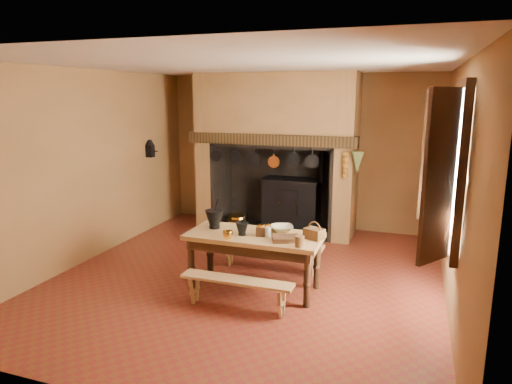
{
  "coord_description": "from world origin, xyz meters",
  "views": [
    {
      "loc": [
        2.03,
        -5.45,
        2.43
      ],
      "look_at": [
        0.01,
        0.3,
        1.13
      ],
      "focal_mm": 32.0,
      "sensor_mm": 36.0,
      "label": 1
    }
  ],
  "objects_px": {
    "mixing_bowl": "(282,228)",
    "wicker_basket": "(314,233)",
    "iron_range": "(292,203)",
    "work_table": "(254,243)",
    "coffee_grinder": "(261,230)",
    "bench_front": "(237,287)"
  },
  "relations": [
    {
      "from": "coffee_grinder",
      "to": "wicker_basket",
      "type": "xyz_separation_m",
      "value": [
        0.64,
        0.1,
        0.0
      ]
    },
    {
      "from": "mixing_bowl",
      "to": "iron_range",
      "type": "bearing_deg",
      "value": 102.04
    },
    {
      "from": "iron_range",
      "to": "mixing_bowl",
      "type": "distance_m",
      "value": 2.59
    },
    {
      "from": "work_table",
      "to": "wicker_basket",
      "type": "xyz_separation_m",
      "value": [
        0.74,
        0.07,
        0.19
      ]
    },
    {
      "from": "iron_range",
      "to": "work_table",
      "type": "height_order",
      "value": "iron_range"
    },
    {
      "from": "iron_range",
      "to": "bench_front",
      "type": "distance_m",
      "value": 3.38
    },
    {
      "from": "bench_front",
      "to": "wicker_basket",
      "type": "bearing_deg",
      "value": 42.38
    },
    {
      "from": "work_table",
      "to": "iron_range",
      "type": "bearing_deg",
      "value": 95.16
    },
    {
      "from": "coffee_grinder",
      "to": "wicker_basket",
      "type": "relative_size",
      "value": 0.65
    },
    {
      "from": "coffee_grinder",
      "to": "mixing_bowl",
      "type": "height_order",
      "value": "coffee_grinder"
    },
    {
      "from": "iron_range",
      "to": "bench_front",
      "type": "bearing_deg",
      "value": -85.76
    },
    {
      "from": "bench_front",
      "to": "wicker_basket",
      "type": "xyz_separation_m",
      "value": [
        0.74,
        0.68,
        0.52
      ]
    },
    {
      "from": "coffee_grinder",
      "to": "mixing_bowl",
      "type": "bearing_deg",
      "value": 43.21
    },
    {
      "from": "wicker_basket",
      "to": "bench_front",
      "type": "bearing_deg",
      "value": -114.09
    },
    {
      "from": "wicker_basket",
      "to": "iron_range",
      "type": "bearing_deg",
      "value": 133.72
    },
    {
      "from": "work_table",
      "to": "coffee_grinder",
      "type": "height_order",
      "value": "coffee_grinder"
    },
    {
      "from": "bench_front",
      "to": "wicker_basket",
      "type": "height_order",
      "value": "wicker_basket"
    },
    {
      "from": "mixing_bowl",
      "to": "wicker_basket",
      "type": "distance_m",
      "value": 0.49
    },
    {
      "from": "mixing_bowl",
      "to": "coffee_grinder",
      "type": "bearing_deg",
      "value": -124.61
    },
    {
      "from": "coffee_grinder",
      "to": "mixing_bowl",
      "type": "distance_m",
      "value": 0.34
    },
    {
      "from": "bench_front",
      "to": "mixing_bowl",
      "type": "relative_size",
      "value": 4.66
    },
    {
      "from": "work_table",
      "to": "bench_front",
      "type": "height_order",
      "value": "work_table"
    }
  ]
}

